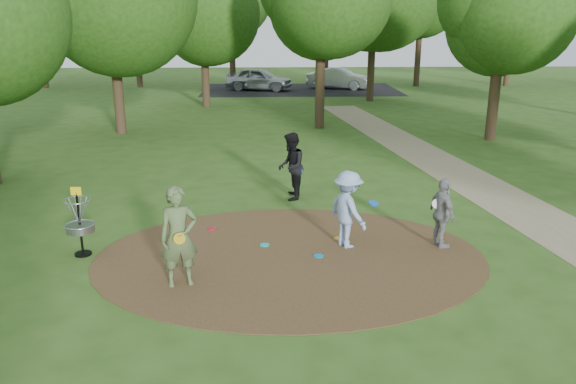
{
  "coord_description": "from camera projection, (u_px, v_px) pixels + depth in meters",
  "views": [
    {
      "loc": [
        -0.47,
        -11.13,
        4.91
      ],
      "look_at": [
        0.0,
        1.2,
        1.1
      ],
      "focal_mm": 35.0,
      "sensor_mm": 36.0,
      "label": 1
    }
  ],
  "objects": [
    {
      "name": "parking_lot",
      "position": [
        300.0,
        90.0,
        40.8
      ],
      "size": [
        14.0,
        8.0,
        0.01
      ],
      "primitive_type": "cube",
      "color": "black",
      "rests_on": "ground"
    },
    {
      "name": "car_left",
      "position": [
        259.0,
        79.0,
        40.13
      ],
      "size": [
        5.08,
        3.2,
        1.61
      ],
      "primitive_type": "imported",
      "rotation": [
        0.0,
        0.0,
        1.27
      ],
      "color": "#A6A9AE",
      "rests_on": "ground"
    },
    {
      "name": "ground",
      "position": [
        290.0,
        257.0,
        12.09
      ],
      "size": [
        100.0,
        100.0,
        0.0
      ],
      "primitive_type": "plane",
      "color": "#2D5119",
      "rests_on": "ground"
    },
    {
      "name": "player_walking_with_disc",
      "position": [
        291.0,
        166.0,
        15.74
      ],
      "size": [
        0.8,
        0.99,
        1.9
      ],
      "color": "black",
      "rests_on": "ground"
    },
    {
      "name": "disc_ground_orange",
      "position": [
        339.0,
        238.0,
        13.04
      ],
      "size": [
        0.22,
        0.22,
        0.02
      ],
      "primitive_type": "cylinder",
      "color": "orange",
      "rests_on": "dirt_clearing"
    },
    {
      "name": "tree_ring",
      "position": [
        325.0,
        6.0,
        20.31
      ],
      "size": [
        36.64,
        45.92,
        9.85
      ],
      "color": "#332316",
      "rests_on": "ground"
    },
    {
      "name": "dirt_clearing",
      "position": [
        290.0,
        257.0,
        12.09
      ],
      "size": [
        8.4,
        8.4,
        0.02
      ],
      "primitive_type": "cylinder",
      "color": "#47301C",
      "rests_on": "ground"
    },
    {
      "name": "footpath",
      "position": [
        542.0,
        221.0,
        14.23
      ],
      "size": [
        7.55,
        39.89,
        0.01
      ],
      "primitive_type": "cube",
      "rotation": [
        0.0,
        0.0,
        0.14
      ],
      "color": "#8C7A5B",
      "rests_on": "ground"
    },
    {
      "name": "disc_ground_red",
      "position": [
        212.0,
        229.0,
        13.64
      ],
      "size": [
        0.22,
        0.22,
        0.02
      ],
      "primitive_type": "cylinder",
      "color": "red",
      "rests_on": "dirt_clearing"
    },
    {
      "name": "player_throwing_with_disc",
      "position": [
        348.0,
        210.0,
        12.41
      ],
      "size": [
        1.27,
        1.31,
        1.75
      ],
      "color": "#92ABD9",
      "rests_on": "ground"
    },
    {
      "name": "disc_golf_basket",
      "position": [
        79.0,
        217.0,
        11.95
      ],
      "size": [
        0.63,
        0.63,
        1.54
      ],
      "color": "black",
      "rests_on": "ground"
    },
    {
      "name": "disc_ground_cyan",
      "position": [
        265.0,
        245.0,
        12.67
      ],
      "size": [
        0.22,
        0.22,
        0.02
      ],
      "primitive_type": "cylinder",
      "color": "#16AFB5",
      "rests_on": "dirt_clearing"
    },
    {
      "name": "player_observer_with_disc",
      "position": [
        179.0,
        237.0,
        10.55
      ],
      "size": [
        0.82,
        0.65,
        1.97
      ],
      "color": "#546A3D",
      "rests_on": "ground"
    },
    {
      "name": "player_waiting_with_disc",
      "position": [
        442.0,
        213.0,
        12.39
      ],
      "size": [
        0.6,
        1.0,
        1.6
      ],
      "color": "gray",
      "rests_on": "ground"
    },
    {
      "name": "disc_ground_blue",
      "position": [
        319.0,
        256.0,
        12.08
      ],
      "size": [
        0.22,
        0.22,
        0.02
      ],
      "primitive_type": "cylinder",
      "color": "#0B83C3",
      "rests_on": "dirt_clearing"
    },
    {
      "name": "car_right",
      "position": [
        339.0,
        78.0,
        40.99
      ],
      "size": [
        4.86,
        3.19,
        1.51
      ],
      "primitive_type": "imported",
      "rotation": [
        0.0,
        0.0,
        1.19
      ],
      "color": "#AAAEB2",
      "rests_on": "ground"
    }
  ]
}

